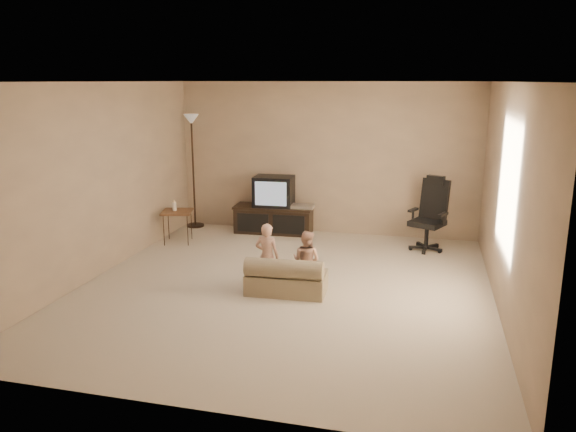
{
  "coord_description": "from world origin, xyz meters",
  "views": [
    {
      "loc": [
        1.64,
        -6.38,
        2.51
      ],
      "look_at": [
        -0.11,
        0.6,
        0.77
      ],
      "focal_mm": 35.0,
      "sensor_mm": 36.0,
      "label": 1
    }
  ],
  "objects_px": {
    "tv_stand": "(274,209)",
    "toddler_right": "(306,261)",
    "office_chair": "(429,224)",
    "child_sofa": "(286,279)",
    "side_table": "(177,212)",
    "toddler_left": "(267,256)",
    "floor_lamp": "(192,145)"
  },
  "relations": [
    {
      "from": "tv_stand",
      "to": "office_chair",
      "type": "bearing_deg",
      "value": -10.78
    },
    {
      "from": "office_chair",
      "to": "toddler_left",
      "type": "xyz_separation_m",
      "value": [
        -1.92,
        -2.2,
        0.01
      ]
    },
    {
      "from": "office_chair",
      "to": "child_sofa",
      "type": "bearing_deg",
      "value": -100.95
    },
    {
      "from": "toddler_left",
      "to": "toddler_right",
      "type": "distance_m",
      "value": 0.48
    },
    {
      "from": "floor_lamp",
      "to": "child_sofa",
      "type": "relative_size",
      "value": 2.01
    },
    {
      "from": "tv_stand",
      "to": "floor_lamp",
      "type": "distance_m",
      "value": 1.79
    },
    {
      "from": "tv_stand",
      "to": "side_table",
      "type": "bearing_deg",
      "value": -147.05
    },
    {
      "from": "child_sofa",
      "to": "toddler_left",
      "type": "height_order",
      "value": "toddler_left"
    },
    {
      "from": "side_table",
      "to": "toddler_right",
      "type": "relative_size",
      "value": 0.92
    },
    {
      "from": "floor_lamp",
      "to": "toddler_right",
      "type": "height_order",
      "value": "floor_lamp"
    },
    {
      "from": "side_table",
      "to": "floor_lamp",
      "type": "xyz_separation_m",
      "value": [
        -0.14,
        1.0,
        0.93
      ]
    },
    {
      "from": "tv_stand",
      "to": "toddler_left",
      "type": "xyz_separation_m",
      "value": [
        0.62,
        -2.57,
        0.02
      ]
    },
    {
      "from": "toddler_right",
      "to": "child_sofa",
      "type": "bearing_deg",
      "value": 54.35
    },
    {
      "from": "floor_lamp",
      "to": "toddler_left",
      "type": "bearing_deg",
      "value": -51.54
    },
    {
      "from": "floor_lamp",
      "to": "office_chair",
      "type": "bearing_deg",
      "value": -6.14
    },
    {
      "from": "office_chair",
      "to": "floor_lamp",
      "type": "height_order",
      "value": "floor_lamp"
    },
    {
      "from": "side_table",
      "to": "toddler_left",
      "type": "height_order",
      "value": "toddler_left"
    },
    {
      "from": "side_table",
      "to": "toddler_left",
      "type": "distance_m",
      "value": 2.54
    },
    {
      "from": "toddler_right",
      "to": "toddler_left",
      "type": "bearing_deg",
      "value": 23.47
    },
    {
      "from": "office_chair",
      "to": "child_sofa",
      "type": "height_order",
      "value": "office_chair"
    },
    {
      "from": "office_chair",
      "to": "child_sofa",
      "type": "distance_m",
      "value": 2.84
    },
    {
      "from": "tv_stand",
      "to": "side_table",
      "type": "relative_size",
      "value": 1.97
    },
    {
      "from": "toddler_left",
      "to": "toddler_right",
      "type": "bearing_deg",
      "value": -167.6
    },
    {
      "from": "child_sofa",
      "to": "toddler_left",
      "type": "distance_m",
      "value": 0.36
    },
    {
      "from": "tv_stand",
      "to": "side_table",
      "type": "height_order",
      "value": "tv_stand"
    },
    {
      "from": "tv_stand",
      "to": "child_sofa",
      "type": "height_order",
      "value": "tv_stand"
    },
    {
      "from": "office_chair",
      "to": "floor_lamp",
      "type": "relative_size",
      "value": 0.57
    },
    {
      "from": "tv_stand",
      "to": "office_chair",
      "type": "distance_m",
      "value": 2.57
    },
    {
      "from": "side_table",
      "to": "tv_stand",
      "type": "bearing_deg",
      "value": 35.38
    },
    {
      "from": "side_table",
      "to": "child_sofa",
      "type": "bearing_deg",
      "value": -37.94
    },
    {
      "from": "tv_stand",
      "to": "toddler_right",
      "type": "bearing_deg",
      "value": -68.7
    },
    {
      "from": "side_table",
      "to": "toddler_right",
      "type": "bearing_deg",
      "value": -32.61
    }
  ]
}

